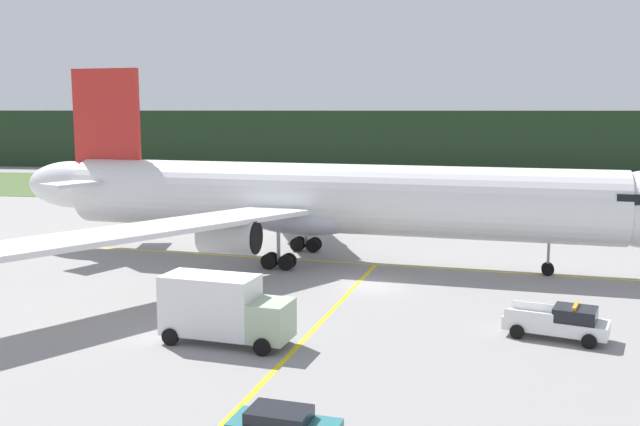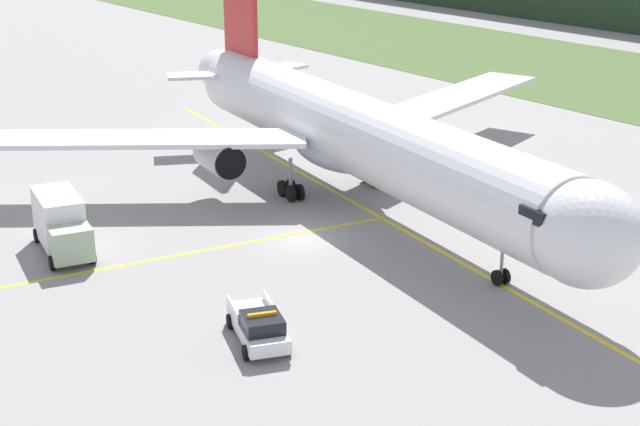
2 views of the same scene
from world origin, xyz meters
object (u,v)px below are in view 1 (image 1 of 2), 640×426
(airliner, at_px, (323,199))
(ops_pickup_truck, at_px, (560,322))
(catering_truck, at_px, (222,308))
(staff_car, at_px, (283,425))

(airliner, relative_size, ops_pickup_truck, 9.49)
(ops_pickup_truck, distance_m, catering_truck, 17.84)
(airliner, bearing_deg, catering_truck, -96.36)
(airliner, relative_size, staff_car, 12.73)
(airliner, xyz_separation_m, catering_truck, (-2.29, -20.56, -3.15))
(staff_car, bearing_deg, catering_truck, 116.85)
(ops_pickup_truck, height_order, catering_truck, catering_truck)
(ops_pickup_truck, xyz_separation_m, catering_truck, (-17.50, -3.34, 0.96))
(catering_truck, bearing_deg, ops_pickup_truck, 10.82)
(ops_pickup_truck, bearing_deg, airliner, 131.44)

